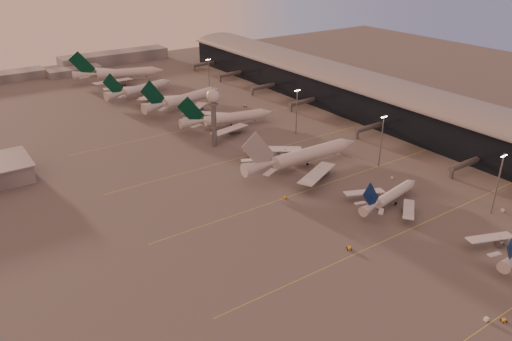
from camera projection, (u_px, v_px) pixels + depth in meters
ground at (388, 264)px, 162.54m from camera, size 700.00×700.00×0.00m
taxiway_markings at (337, 179)px, 219.71m from camera, size 180.00×185.25×0.02m
terminal at (372, 97)px, 295.69m from camera, size 57.00×362.00×23.04m
radar_tower at (213, 107)px, 245.61m from camera, size 6.40×6.40×31.10m
mast_a at (498, 181)px, 186.62m from camera, size 3.60×0.56×25.00m
mast_b at (382, 139)px, 226.03m from camera, size 3.60×0.56×25.00m
mast_c at (297, 110)px, 264.42m from camera, size 3.60×0.56×25.00m
mast_d at (209, 75)px, 330.42m from camera, size 3.60×0.56×25.00m
distant_horizon at (84, 63)px, 404.40m from camera, size 165.00×37.50×9.00m
narrowbody_mid at (390, 198)px, 197.14m from camera, size 39.17×31.00×15.42m
widebody_white at (303, 159)px, 229.71m from camera, size 65.12×52.16×22.90m
greentail_a at (228, 121)px, 278.88m from camera, size 55.79×44.67×20.42m
greentail_b at (184, 102)px, 310.02m from camera, size 61.04×48.71×22.58m
greentail_c at (140, 91)px, 333.00m from camera, size 53.29×42.43×19.87m
greentail_d at (119, 76)px, 367.57m from camera, size 64.01×50.96×23.90m
gsv_truck_a at (488, 317)px, 137.97m from camera, size 5.94×2.55×2.34m
gsv_tug_near at (504, 320)px, 137.84m from camera, size 2.68×3.40×0.85m
gsv_catering_a at (504, 207)px, 192.44m from camera, size 5.76×3.32×4.46m
gsv_tug_mid at (349, 248)px, 169.69m from camera, size 4.13×3.77×1.01m
gsv_truck_b at (393, 177)px, 219.46m from camera, size 4.78×1.99×1.89m
gsv_truck_c at (286, 196)px, 202.90m from camera, size 5.40×2.98×2.07m
gsv_catering_b at (341, 150)px, 244.92m from camera, size 5.05×3.65×3.79m
gsv_tug_far at (256, 144)px, 255.93m from camera, size 2.60×3.67×0.96m
gsv_tug_hangar at (245, 106)px, 312.74m from camera, size 3.95×2.72×1.05m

